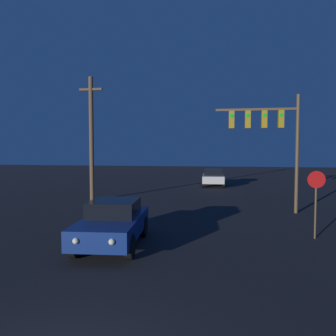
# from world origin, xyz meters

# --- Properties ---
(car_near) EXTENTS (2.16, 4.38, 1.53)m
(car_near) POSITION_xyz_m (-1.33, 7.09, 0.79)
(car_near) COLOR navy
(car_near) RESTS_ON ground_plane
(car_far) EXTENTS (2.01, 4.32, 1.53)m
(car_far) POSITION_xyz_m (1.61, 25.96, 0.79)
(car_far) COLOR beige
(car_far) RESTS_ON ground_plane
(traffic_signal_mast) EXTENTS (4.23, 0.30, 6.06)m
(traffic_signal_mast) POSITION_xyz_m (4.80, 14.07, 4.23)
(traffic_signal_mast) COLOR brown
(traffic_signal_mast) RESTS_ON ground_plane
(stop_sign) EXTENTS (0.62, 0.07, 2.49)m
(stop_sign) POSITION_xyz_m (5.70, 9.10, 1.70)
(stop_sign) COLOR brown
(stop_sign) RESTS_ON ground_plane
(utility_pole) EXTENTS (1.49, 0.28, 7.84)m
(utility_pole) POSITION_xyz_m (-5.86, 16.36, 4.06)
(utility_pole) COLOR brown
(utility_pole) RESTS_ON ground_plane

